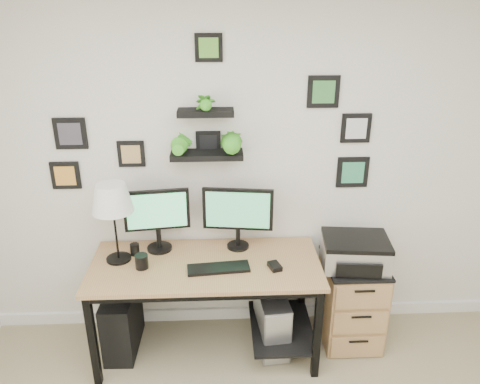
{
  "coord_description": "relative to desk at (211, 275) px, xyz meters",
  "views": [
    {
      "loc": [
        -0.21,
        -1.17,
        2.48
      ],
      "look_at": [
        -0.07,
        1.83,
        1.2
      ],
      "focal_mm": 35.0,
      "sensor_mm": 36.0,
      "label": 1
    }
  ],
  "objects": [
    {
      "name": "room",
      "position": [
        0.29,
        0.32,
        -0.58
      ],
      "size": [
        4.0,
        4.0,
        4.0
      ],
      "color": "tan",
      "rests_on": "ground"
    },
    {
      "name": "desk",
      "position": [
        0.0,
        0.0,
        0.0
      ],
      "size": [
        1.6,
        0.7,
        0.75
      ],
      "color": "#AE8352",
      "rests_on": "ground"
    },
    {
      "name": "monitor_left",
      "position": [
        -0.37,
        0.17,
        0.4
      ],
      "size": [
        0.46,
        0.2,
        0.47
      ],
      "color": "black",
      "rests_on": "desk"
    },
    {
      "name": "monitor_right",
      "position": [
        0.2,
        0.18,
        0.4
      ],
      "size": [
        0.5,
        0.18,
        0.47
      ],
      "color": "black",
      "rests_on": "desk"
    },
    {
      "name": "keyboard",
      "position": [
        0.06,
        -0.12,
        0.13
      ],
      "size": [
        0.43,
        0.17,
        0.02
      ],
      "primitive_type": "cube",
      "rotation": [
        0.0,
        0.0,
        0.1
      ],
      "color": "black",
      "rests_on": "desk"
    },
    {
      "name": "mouse",
      "position": [
        0.44,
        -0.12,
        0.14
      ],
      "size": [
        0.1,
        0.13,
        0.03
      ],
      "primitive_type": "cube",
      "rotation": [
        0.0,
        0.0,
        0.3
      ],
      "color": "black",
      "rests_on": "desk"
    },
    {
      "name": "table_lamp",
      "position": [
        -0.65,
        0.04,
        0.58
      ],
      "size": [
        0.28,
        0.28,
        0.57
      ],
      "color": "black",
      "rests_on": "desk"
    },
    {
      "name": "mug",
      "position": [
        -0.47,
        -0.07,
        0.17
      ],
      "size": [
        0.09,
        0.09,
        0.1
      ],
      "primitive_type": "cylinder",
      "color": "black",
      "rests_on": "desk"
    },
    {
      "name": "pen_cup",
      "position": [
        -0.54,
        0.11,
        0.17
      ],
      "size": [
        0.07,
        0.07,
        0.08
      ],
      "primitive_type": "cylinder",
      "color": "black",
      "rests_on": "desk"
    },
    {
      "name": "pc_tower_black",
      "position": [
        -0.67,
        0.02,
        -0.39
      ],
      "size": [
        0.23,
        0.49,
        0.48
      ],
      "primitive_type": "cube",
      "rotation": [
        0.0,
        0.0,
        -0.03
      ],
      "color": "black",
      "rests_on": "ground"
    },
    {
      "name": "pc_tower_grey",
      "position": [
        0.44,
        -0.01,
        -0.4
      ],
      "size": [
        0.24,
        0.47,
        0.45
      ],
      "color": "gray",
      "rests_on": "ground"
    },
    {
      "name": "file_cabinet",
      "position": [
        1.05,
        0.06,
        -0.29
      ],
      "size": [
        0.43,
        0.53,
        0.67
      ],
      "color": "#AE8352",
      "rests_on": "ground"
    },
    {
      "name": "printer",
      "position": [
        1.03,
        0.03,
        0.15
      ],
      "size": [
        0.49,
        0.41,
        0.21
      ],
      "color": "silver",
      "rests_on": "file_cabinet"
    },
    {
      "name": "wall_decor",
      "position": [
        0.02,
        0.26,
        1.0
      ],
      "size": [
        2.29,
        0.18,
        1.09
      ],
      "color": "black",
      "rests_on": "ground"
    }
  ]
}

